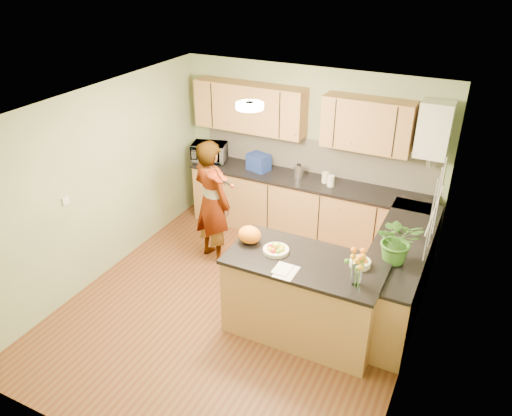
% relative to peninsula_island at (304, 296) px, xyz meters
% --- Properties ---
extents(floor, '(4.50, 4.50, 0.00)m').
position_rel_peninsula_island_xyz_m(floor, '(-0.84, 0.06, -0.49)').
color(floor, '#5B301A').
rests_on(floor, ground).
extents(ceiling, '(4.00, 4.50, 0.02)m').
position_rel_peninsula_island_xyz_m(ceiling, '(-0.84, 0.06, 2.01)').
color(ceiling, white).
rests_on(ceiling, wall_back).
extents(wall_back, '(4.00, 0.02, 2.50)m').
position_rel_peninsula_island_xyz_m(wall_back, '(-0.84, 2.31, 0.76)').
color(wall_back, gray).
rests_on(wall_back, floor).
extents(wall_front, '(4.00, 0.02, 2.50)m').
position_rel_peninsula_island_xyz_m(wall_front, '(-0.84, -2.19, 0.76)').
color(wall_front, gray).
rests_on(wall_front, floor).
extents(wall_left, '(0.02, 4.50, 2.50)m').
position_rel_peninsula_island_xyz_m(wall_left, '(-2.84, 0.06, 0.76)').
color(wall_left, gray).
rests_on(wall_left, floor).
extents(wall_right, '(0.02, 4.50, 2.50)m').
position_rel_peninsula_island_xyz_m(wall_right, '(1.16, 0.06, 0.76)').
color(wall_right, gray).
rests_on(wall_right, floor).
extents(back_counter, '(3.64, 0.62, 0.94)m').
position_rel_peninsula_island_xyz_m(back_counter, '(-0.74, 2.01, -0.02)').
color(back_counter, '#A46C41').
rests_on(back_counter, floor).
extents(right_counter, '(0.62, 2.24, 0.94)m').
position_rel_peninsula_island_xyz_m(right_counter, '(0.86, 0.91, -0.02)').
color(right_counter, '#A46C41').
rests_on(right_counter, floor).
extents(splashback, '(3.60, 0.02, 0.52)m').
position_rel_peninsula_island_xyz_m(splashback, '(-0.74, 2.29, 0.71)').
color(splashback, beige).
rests_on(splashback, back_counter).
extents(upper_cabinets, '(3.20, 0.34, 0.70)m').
position_rel_peninsula_island_xyz_m(upper_cabinets, '(-1.02, 2.14, 1.36)').
color(upper_cabinets, '#A46C41').
rests_on(upper_cabinets, wall_back).
extents(boiler, '(0.40, 0.30, 0.86)m').
position_rel_peninsula_island_xyz_m(boiler, '(0.86, 2.15, 1.41)').
color(boiler, white).
rests_on(boiler, wall_back).
extents(window_right, '(0.01, 1.30, 1.05)m').
position_rel_peninsula_island_xyz_m(window_right, '(1.15, 0.66, 1.06)').
color(window_right, white).
rests_on(window_right, wall_right).
extents(light_switch, '(0.02, 0.09, 0.09)m').
position_rel_peninsula_island_xyz_m(light_switch, '(-2.83, -0.54, 0.81)').
color(light_switch, white).
rests_on(light_switch, wall_left).
extents(ceiling_lamp, '(0.30, 0.30, 0.07)m').
position_rel_peninsula_island_xyz_m(ceiling_lamp, '(-0.84, 0.36, 1.97)').
color(ceiling_lamp, '#FFEABF').
rests_on(ceiling_lamp, ceiling).
extents(peninsula_island, '(1.71, 0.87, 0.98)m').
position_rel_peninsula_island_xyz_m(peninsula_island, '(0.00, 0.00, 0.00)').
color(peninsula_island, '#A46C41').
rests_on(peninsula_island, floor).
extents(fruit_dish, '(0.29, 0.29, 0.10)m').
position_rel_peninsula_island_xyz_m(fruit_dish, '(-0.35, 0.00, 0.53)').
color(fruit_dish, '#EEE5BE').
rests_on(fruit_dish, peninsula_island).
extents(orange_bowl, '(0.22, 0.22, 0.13)m').
position_rel_peninsula_island_xyz_m(orange_bowl, '(0.55, 0.15, 0.54)').
color(orange_bowl, '#EEE5BE').
rests_on(orange_bowl, peninsula_island).
extents(flower_vase, '(0.25, 0.25, 0.45)m').
position_rel_peninsula_island_xyz_m(flower_vase, '(0.60, -0.18, 0.79)').
color(flower_vase, silver).
rests_on(flower_vase, peninsula_island).
extents(orange_bag, '(0.32, 0.30, 0.20)m').
position_rel_peninsula_island_xyz_m(orange_bag, '(-0.70, 0.05, 0.59)').
color(orange_bag, orange).
rests_on(orange_bag, peninsula_island).
extents(papers, '(0.21, 0.28, 0.01)m').
position_rel_peninsula_island_xyz_m(papers, '(-0.10, -0.30, 0.49)').
color(papers, white).
rests_on(papers, peninsula_island).
extents(violinist, '(0.75, 0.63, 1.76)m').
position_rel_peninsula_island_xyz_m(violinist, '(-1.69, 0.88, 0.39)').
color(violinist, '#E5AD8C').
rests_on(violinist, floor).
extents(violin, '(0.71, 0.61, 0.18)m').
position_rel_peninsula_island_xyz_m(violin, '(-1.49, 0.66, 0.92)').
color(violin, '#4C1604').
rests_on(violin, violinist).
extents(microwave, '(0.60, 0.49, 0.29)m').
position_rel_peninsula_island_xyz_m(microwave, '(-2.39, 2.00, 0.59)').
color(microwave, white).
rests_on(microwave, back_counter).
extents(blue_box, '(0.37, 0.31, 0.25)m').
position_rel_peninsula_island_xyz_m(blue_box, '(-1.54, 2.01, 0.58)').
color(blue_box, navy).
rests_on(blue_box, back_counter).
extents(kettle, '(0.14, 0.14, 0.27)m').
position_rel_peninsula_island_xyz_m(kettle, '(-0.89, 2.01, 0.56)').
color(kettle, silver).
rests_on(kettle, back_counter).
extents(jar_cream, '(0.11, 0.11, 0.16)m').
position_rel_peninsula_island_xyz_m(jar_cream, '(-0.49, 2.04, 0.53)').
color(jar_cream, '#EEE5BE').
rests_on(jar_cream, back_counter).
extents(jar_white, '(0.12, 0.12, 0.16)m').
position_rel_peninsula_island_xyz_m(jar_white, '(-0.38, 1.95, 0.53)').
color(jar_white, white).
rests_on(jar_white, back_counter).
extents(potted_plant, '(0.58, 0.54, 0.54)m').
position_rel_peninsula_island_xyz_m(potted_plant, '(0.86, 0.46, 0.72)').
color(potted_plant, '#407D29').
rests_on(potted_plant, right_counter).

